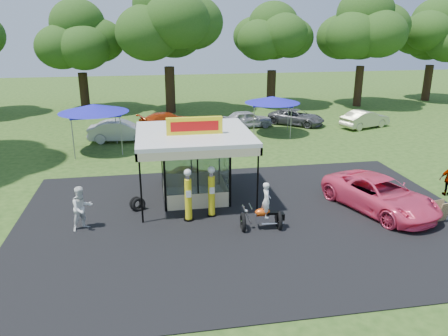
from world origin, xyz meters
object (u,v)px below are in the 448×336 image
at_px(pink_sedan, 380,195).
at_px(bg_car_e, 365,119).
at_px(bg_car_a, 121,131).
at_px(gas_station_kiosk, 194,164).
at_px(spectator_west, 82,208).
at_px(gas_pump_right, 212,193).
at_px(bg_car_c, 247,119).
at_px(kiosk_car, 190,174).
at_px(bg_car_b, 168,121).
at_px(gas_pump_left, 188,196).
at_px(bg_car_d, 296,117).
at_px(tent_west, 94,109).
at_px(motorcycle, 264,211).
at_px(a_frame_sign, 442,211).
at_px(tent_east, 272,100).

xyz_separation_m(pink_sedan, bg_car_e, (7.35, 15.92, -0.07)).
xyz_separation_m(pink_sedan, bg_car_a, (-12.36, 14.86, -0.01)).
relative_size(gas_station_kiosk, spectator_west, 2.81).
distance_m(gas_pump_right, bg_car_c, 17.87).
distance_m(pink_sedan, bg_car_a, 19.33).
height_order(kiosk_car, bg_car_b, bg_car_b).
bearing_deg(gas_pump_left, bg_car_c, 69.26).
bearing_deg(bg_car_d, bg_car_e, -70.67).
xyz_separation_m(pink_sedan, tent_west, (-13.88, 12.50, 2.12)).
bearing_deg(gas_pump_left, bg_car_d, 58.14).
height_order(motorcycle, tent_west, tent_west).
relative_size(gas_pump_left, bg_car_d, 0.51).
height_order(gas_station_kiosk, gas_pump_right, gas_station_kiosk).
distance_m(gas_pump_right, a_frame_sign, 10.10).
bearing_deg(kiosk_car, gas_pump_right, -173.63).
bearing_deg(bg_car_e, gas_pump_left, 113.84).
height_order(bg_car_b, tent_west, tent_west).
height_order(bg_car_c, tent_west, tent_west).
xyz_separation_m(gas_station_kiosk, bg_car_e, (15.59, 12.91, -1.07)).
xyz_separation_m(kiosk_car, spectator_west, (-5.00, -4.91, 0.48)).
relative_size(gas_station_kiosk, pink_sedan, 0.96).
bearing_deg(gas_station_kiosk, kiosk_car, 90.00).
distance_m(bg_car_a, tent_west, 3.52).
height_order(kiosk_car, spectator_west, spectator_west).
xyz_separation_m(bg_car_a, tent_west, (-1.52, -2.36, 2.13)).
bearing_deg(gas_station_kiosk, bg_car_c, 67.78).
distance_m(kiosk_car, bg_car_b, 12.80).
bearing_deg(bg_car_c, motorcycle, 162.82).
relative_size(bg_car_a, bg_car_b, 0.97).
bearing_deg(motorcycle, gas_station_kiosk, 124.86).
relative_size(gas_pump_left, pink_sedan, 0.43).
height_order(pink_sedan, bg_car_a, pink_sedan).
xyz_separation_m(bg_car_b, bg_car_c, (6.54, -0.32, 0.00)).
height_order(gas_station_kiosk, a_frame_sign, gas_station_kiosk).
distance_m(gas_pump_left, a_frame_sign, 11.08).
distance_m(gas_station_kiosk, gas_pump_right, 2.47).
height_order(pink_sedan, bg_car_e, pink_sedan).
height_order(gas_station_kiosk, tent_east, gas_station_kiosk).
bearing_deg(spectator_west, kiosk_car, 10.49).
relative_size(bg_car_d, tent_west, 1.03).
bearing_deg(spectator_west, tent_east, 16.18).
bearing_deg(gas_station_kiosk, bg_car_e, 39.63).
relative_size(kiosk_car, spectator_west, 1.47).
height_order(gas_pump_right, bg_car_d, gas_pump_right).
relative_size(gas_pump_left, bg_car_b, 0.50).
bearing_deg(gas_pump_left, pink_sedan, -2.49).
height_order(gas_pump_left, bg_car_a, gas_pump_left).
distance_m(bg_car_a, bg_car_c, 10.50).
relative_size(kiosk_car, bg_car_d, 0.60).
xyz_separation_m(spectator_west, tent_east, (12.34, 14.79, 1.72)).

